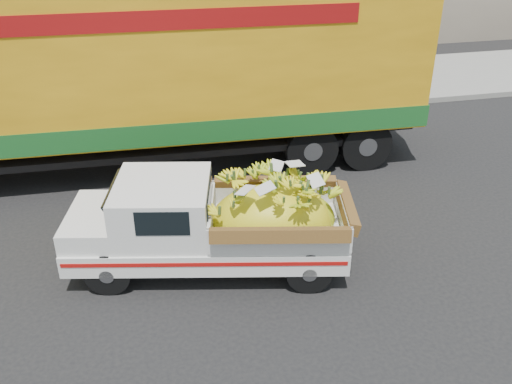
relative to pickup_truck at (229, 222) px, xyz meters
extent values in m
plane|color=black|center=(-0.97, 0.36, -0.80)|extent=(100.00, 100.00, 0.00)
cube|color=gray|center=(-0.97, 6.47, -0.73)|extent=(60.00, 0.25, 0.15)
cube|color=gray|center=(-0.97, 8.57, -0.73)|extent=(60.00, 4.00, 0.14)
cylinder|color=black|center=(-1.89, -0.27, -0.46)|extent=(0.72, 0.34, 0.69)
cylinder|color=black|center=(-1.61, 1.02, -0.46)|extent=(0.72, 0.34, 0.69)
cylinder|color=black|center=(1.04, -0.90, -0.46)|extent=(0.72, 0.34, 0.69)
cylinder|color=black|center=(1.32, 0.40, -0.46)|extent=(0.72, 0.34, 0.69)
cube|color=silver|center=(-0.33, 0.07, -0.30)|extent=(4.49, 2.40, 0.35)
cube|color=#A50F0C|center=(-0.49, -0.69, -0.24)|extent=(4.09, 0.89, 0.06)
cube|color=silver|center=(-2.38, 0.51, -0.40)|extent=(0.41, 1.50, 0.13)
cube|color=silver|center=(-2.04, 0.44, 0.04)|extent=(1.06, 1.58, 0.33)
cube|color=silver|center=(-0.98, 0.21, 0.28)|extent=(1.69, 1.74, 0.82)
cube|color=black|center=(-1.04, -0.54, 0.44)|extent=(0.76, 0.17, 0.38)
cube|color=silver|center=(0.73, -0.16, 0.11)|extent=(2.36, 1.95, 0.46)
ellipsoid|color=yellow|center=(0.64, -0.14, 0.01)|extent=(2.10, 1.60, 1.16)
cylinder|color=black|center=(3.48, 2.88, -0.25)|extent=(1.11, 0.35, 1.10)
cylinder|color=black|center=(3.54, 4.88, -0.25)|extent=(1.11, 0.35, 1.10)
cylinder|color=black|center=(2.28, 2.92, -0.25)|extent=(1.11, 0.35, 1.10)
cylinder|color=black|center=(2.34, 4.92, -0.25)|extent=(1.11, 0.35, 1.10)
cube|color=black|center=(-1.18, 4.02, -0.02)|extent=(12.02, 1.35, 0.36)
cube|color=gold|center=(-1.18, 4.02, 1.58)|extent=(11.83, 2.85, 2.84)
cube|color=#185720|center=(-1.18, 4.02, 0.41)|extent=(11.89, 2.87, 0.45)
cube|color=maroon|center=(-1.22, 2.76, 2.55)|extent=(8.40, 0.27, 0.35)
camera|label=1|loc=(-1.28, -7.45, 4.63)|focal=40.00mm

